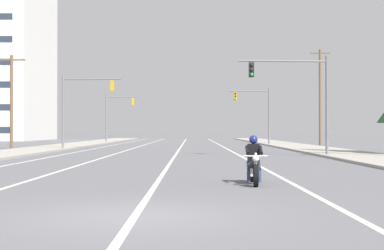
{
  "coord_description": "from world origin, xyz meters",
  "views": [
    {
      "loc": [
        1.16,
        -10.64,
        1.61
      ],
      "look_at": [
        1.21,
        20.45,
        1.9
      ],
      "focal_mm": 52.61,
      "sensor_mm": 36.0,
      "label": 1
    }
  ],
  "objects_px": {
    "traffic_signal_near_right": "(300,89)",
    "traffic_signal_mid_left": "(114,111)",
    "utility_pole_right_far": "(319,95)",
    "utility_pole_left_near": "(11,100)",
    "traffic_signal_mid_right": "(257,108)",
    "traffic_signal_near_left": "(79,100)",
    "motorcycle_with_rider": "(253,165)"
  },
  "relations": [
    {
      "from": "traffic_signal_near_right",
      "to": "traffic_signal_mid_left",
      "type": "bearing_deg",
      "value": 113.81
    },
    {
      "from": "traffic_signal_mid_left",
      "to": "utility_pole_left_near",
      "type": "relative_size",
      "value": 0.77
    },
    {
      "from": "traffic_signal_mid_right",
      "to": "traffic_signal_near_right",
      "type": "bearing_deg",
      "value": -91.01
    },
    {
      "from": "utility_pole_right_far",
      "to": "traffic_signal_near_right",
      "type": "bearing_deg",
      "value": -105.35
    },
    {
      "from": "utility_pole_left_near",
      "to": "motorcycle_with_rider",
      "type": "bearing_deg",
      "value": -60.89
    },
    {
      "from": "traffic_signal_near_left",
      "to": "traffic_signal_mid_right",
      "type": "xyz_separation_m",
      "value": [
        16.47,
        14.33,
        -0.03
      ]
    },
    {
      "from": "utility_pole_left_near",
      "to": "traffic_signal_mid_right",
      "type": "bearing_deg",
      "value": 30.56
    },
    {
      "from": "utility_pole_left_near",
      "to": "traffic_signal_near_left",
      "type": "bearing_deg",
      "value": -9.87
    },
    {
      "from": "traffic_signal_near_right",
      "to": "utility_pole_right_far",
      "type": "height_order",
      "value": "utility_pole_right_far"
    },
    {
      "from": "motorcycle_with_rider",
      "to": "traffic_signal_near_right",
      "type": "bearing_deg",
      "value": 74.66
    },
    {
      "from": "traffic_signal_near_right",
      "to": "traffic_signal_mid_left",
      "type": "distance_m",
      "value": 40.9
    },
    {
      "from": "traffic_signal_near_left",
      "to": "utility_pole_left_near",
      "type": "relative_size",
      "value": 0.77
    },
    {
      "from": "motorcycle_with_rider",
      "to": "utility_pole_right_far",
      "type": "bearing_deg",
      "value": 74.65
    },
    {
      "from": "traffic_signal_mid_left",
      "to": "utility_pole_left_near",
      "type": "height_order",
      "value": "utility_pole_left_near"
    },
    {
      "from": "traffic_signal_near_right",
      "to": "traffic_signal_mid_right",
      "type": "bearing_deg",
      "value": 88.99
    },
    {
      "from": "motorcycle_with_rider",
      "to": "traffic_signal_near_left",
      "type": "xyz_separation_m",
      "value": [
        -11.18,
        29.86,
        3.52
      ]
    },
    {
      "from": "motorcycle_with_rider",
      "to": "traffic_signal_mid_right",
      "type": "height_order",
      "value": "traffic_signal_mid_right"
    },
    {
      "from": "traffic_signal_near_right",
      "to": "utility_pole_right_far",
      "type": "bearing_deg",
      "value": 74.65
    },
    {
      "from": "traffic_signal_near_left",
      "to": "traffic_signal_mid_right",
      "type": "relative_size",
      "value": 1.0
    },
    {
      "from": "traffic_signal_mid_right",
      "to": "traffic_signal_mid_left",
      "type": "xyz_separation_m",
      "value": [
        -16.98,
        10.81,
        -0.02
      ]
    },
    {
      "from": "motorcycle_with_rider",
      "to": "traffic_signal_near_right",
      "type": "xyz_separation_m",
      "value": [
        4.82,
        17.58,
        3.56
      ]
    },
    {
      "from": "motorcycle_with_rider",
      "to": "traffic_signal_mid_right",
      "type": "bearing_deg",
      "value": 83.17
    },
    {
      "from": "motorcycle_with_rider",
      "to": "traffic_signal_near_left",
      "type": "bearing_deg",
      "value": 110.53
    },
    {
      "from": "traffic_signal_near_right",
      "to": "traffic_signal_mid_left",
      "type": "relative_size",
      "value": 1.0
    },
    {
      "from": "motorcycle_with_rider",
      "to": "utility_pole_left_near",
      "type": "distance_m",
      "value": 35.56
    },
    {
      "from": "utility_pole_left_near",
      "to": "traffic_signal_mid_left",
      "type": "bearing_deg",
      "value": 77.1
    },
    {
      "from": "utility_pole_left_near",
      "to": "utility_pole_right_far",
      "type": "distance_m",
      "value": 31.51
    },
    {
      "from": "traffic_signal_near_left",
      "to": "traffic_signal_mid_left",
      "type": "relative_size",
      "value": 1.0
    },
    {
      "from": "motorcycle_with_rider",
      "to": "traffic_signal_near_right",
      "type": "distance_m",
      "value": 18.57
    },
    {
      "from": "motorcycle_with_rider",
      "to": "traffic_signal_near_right",
      "type": "height_order",
      "value": "traffic_signal_near_right"
    },
    {
      "from": "utility_pole_left_near",
      "to": "utility_pole_right_far",
      "type": "bearing_deg",
      "value": 22.76
    },
    {
      "from": "traffic_signal_near_right",
      "to": "traffic_signal_near_left",
      "type": "relative_size",
      "value": 1.0
    }
  ]
}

